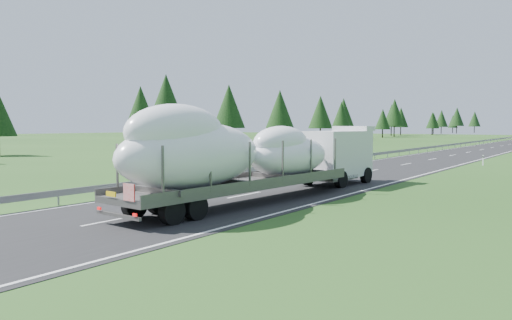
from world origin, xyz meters
The scene contains 4 objects.
ground centered at (0.00, 0.00, 0.00)m, with size 400.00×400.00×0.00m, color #214416.
guardrail centered at (-5.30, 99.94, 0.60)m, with size 0.10×400.00×0.76m.
tree_line_left centered at (-43.37, 102.19, 7.23)m, with size 15.69×289.79×12.61m.
boat_truck centered at (1.81, -1.26, 2.44)m, with size 3.83×20.83×4.78m.
Camera 1 is at (16.37, -22.00, 3.88)m, focal length 35.00 mm.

